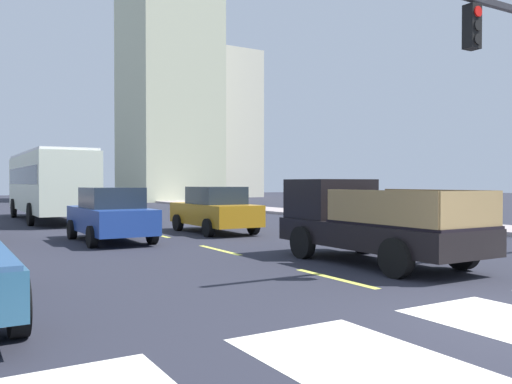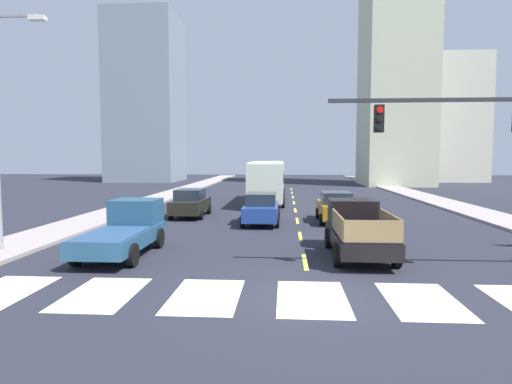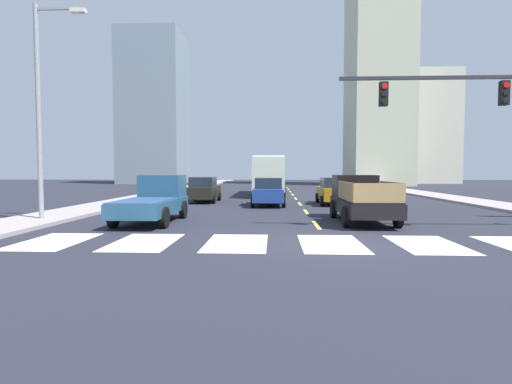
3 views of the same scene
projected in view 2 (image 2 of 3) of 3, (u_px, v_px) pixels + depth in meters
name	position (u px, v px, depth m)	size (l,w,h in m)	color
ground_plane	(312.00, 298.00, 11.43)	(160.00, 160.00, 0.00)	#252631
sidewalk_right	(477.00, 212.00, 28.55)	(2.85, 110.00, 0.15)	#A29593
sidewalk_left	(124.00, 210.00, 30.11)	(2.85, 110.00, 0.15)	#A29593
crosswalk_stripe_0	(2.00, 292.00, 11.99)	(1.82, 3.04, 0.01)	silver
crosswalk_stripe_1	(102.00, 294.00, 11.80)	(1.82, 3.04, 0.01)	silver
crosswalk_stripe_2	(205.00, 296.00, 11.62)	(1.82, 3.04, 0.01)	silver
crosswalk_stripe_3	(312.00, 298.00, 11.43)	(1.82, 3.04, 0.01)	silver
crosswalk_stripe_4	(422.00, 300.00, 11.25)	(1.82, 3.04, 0.01)	silver
lane_dash_0	(305.00, 262.00, 15.41)	(0.16, 2.40, 0.01)	#D1D44E
lane_dash_1	(300.00, 236.00, 20.38)	(0.16, 2.40, 0.01)	#D1D44E
lane_dash_2	(297.00, 221.00, 25.36)	(0.16, 2.40, 0.01)	#D1D44E
lane_dash_3	(295.00, 210.00, 30.33)	(0.16, 2.40, 0.01)	#D1D44E
lane_dash_4	(294.00, 203.00, 35.30)	(0.16, 2.40, 0.01)	#D1D44E
lane_dash_5	(293.00, 197.00, 40.28)	(0.16, 2.40, 0.01)	#D1D44E
lane_dash_6	(292.00, 193.00, 45.25)	(0.16, 2.40, 0.01)	#D1D44E
lane_dash_7	(291.00, 189.00, 50.22)	(0.16, 2.40, 0.01)	#D1D44E
pickup_stakebed	(357.00, 230.00, 16.59)	(2.18, 5.20, 1.96)	black
pickup_dark	(126.00, 229.00, 16.75)	(2.18, 5.20, 1.96)	navy
city_bus	(268.00, 179.00, 34.69)	(2.72, 10.80, 3.32)	silver
sedan_far	(261.00, 208.00, 24.07)	(2.02, 4.40, 1.72)	navy
sedan_mid	(336.00, 207.00, 24.81)	(2.02, 4.40, 1.72)	#A97215
sedan_near_right	(191.00, 203.00, 26.98)	(2.02, 4.40, 1.72)	black
tower_tall_centre	(396.00, 53.00, 56.75)	(8.26, 10.36, 34.13)	beige
block_mid_left	(455.00, 120.00, 66.23)	(7.46, 8.52, 18.65)	beige
block_mid_right	(146.00, 99.00, 66.29)	(9.94, 10.11, 24.82)	gray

